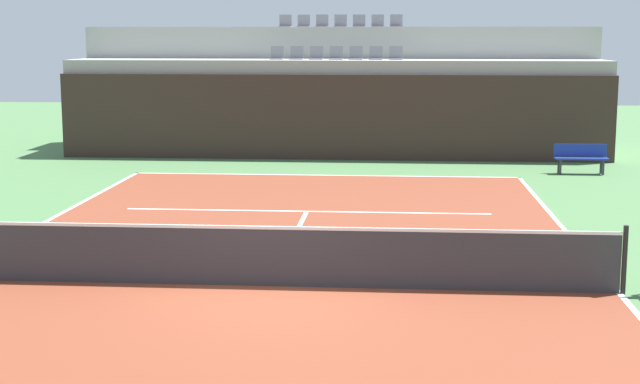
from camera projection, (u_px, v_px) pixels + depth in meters
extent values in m
plane|color=#477042|center=(269.00, 287.00, 14.93)|extent=(80.00, 80.00, 0.00)
cube|color=brown|center=(269.00, 286.00, 14.93)|extent=(11.00, 24.00, 0.01)
cube|color=white|center=(325.00, 175.00, 26.68)|extent=(11.00, 0.10, 0.00)
cube|color=white|center=(619.00, 293.00, 14.51)|extent=(0.10, 24.00, 0.00)
cube|color=white|center=(307.00, 211.00, 21.22)|extent=(8.26, 0.10, 0.00)
cube|color=white|center=(291.00, 242.00, 18.08)|extent=(0.10, 6.40, 0.00)
cube|color=#33231E|center=(333.00, 117.00, 29.94)|extent=(17.64, 0.30, 2.71)
cube|color=#9E9E99|center=(336.00, 107.00, 31.23)|extent=(17.64, 2.40, 3.14)
cube|color=#9E9E99|center=(340.00, 87.00, 33.50)|extent=(17.64, 2.40, 4.22)
cube|color=slate|center=(277.00, 59.00, 31.12)|extent=(0.44, 0.44, 0.04)
cube|color=slate|center=(277.00, 52.00, 31.28)|extent=(0.44, 0.04, 0.40)
cube|color=slate|center=(296.00, 59.00, 31.07)|extent=(0.44, 0.44, 0.04)
cube|color=slate|center=(297.00, 52.00, 31.23)|extent=(0.44, 0.04, 0.40)
cube|color=slate|center=(316.00, 59.00, 31.02)|extent=(0.44, 0.44, 0.04)
cube|color=slate|center=(317.00, 52.00, 31.18)|extent=(0.44, 0.04, 0.40)
cube|color=slate|center=(336.00, 59.00, 30.97)|extent=(0.44, 0.44, 0.04)
cube|color=slate|center=(336.00, 52.00, 31.13)|extent=(0.44, 0.04, 0.40)
cube|color=slate|center=(356.00, 59.00, 30.92)|extent=(0.44, 0.44, 0.04)
cube|color=slate|center=(356.00, 52.00, 31.08)|extent=(0.44, 0.04, 0.40)
cube|color=slate|center=(376.00, 59.00, 30.86)|extent=(0.44, 0.44, 0.04)
cube|color=slate|center=(376.00, 52.00, 31.02)|extent=(0.44, 0.04, 0.40)
cube|color=slate|center=(396.00, 59.00, 30.81)|extent=(0.44, 0.44, 0.04)
cube|color=slate|center=(396.00, 52.00, 30.97)|extent=(0.44, 0.04, 0.40)
cube|color=slate|center=(285.00, 27.00, 33.30)|extent=(0.44, 0.44, 0.04)
cube|color=slate|center=(286.00, 20.00, 33.46)|extent=(0.44, 0.04, 0.40)
cube|color=slate|center=(303.00, 27.00, 33.25)|extent=(0.44, 0.44, 0.04)
cube|color=slate|center=(304.00, 20.00, 33.41)|extent=(0.44, 0.04, 0.40)
cube|color=slate|center=(322.00, 27.00, 33.20)|extent=(0.44, 0.44, 0.04)
cube|color=slate|center=(322.00, 20.00, 33.36)|extent=(0.44, 0.04, 0.40)
cube|color=slate|center=(340.00, 27.00, 33.15)|extent=(0.44, 0.44, 0.04)
cube|color=slate|center=(341.00, 20.00, 33.31)|extent=(0.44, 0.04, 0.40)
cube|color=slate|center=(359.00, 27.00, 33.10)|extent=(0.44, 0.44, 0.04)
cube|color=slate|center=(359.00, 20.00, 33.26)|extent=(0.44, 0.04, 0.40)
cube|color=slate|center=(378.00, 27.00, 33.05)|extent=(0.44, 0.44, 0.04)
cube|color=slate|center=(378.00, 20.00, 33.21)|extent=(0.44, 0.04, 0.40)
cube|color=slate|center=(396.00, 27.00, 32.99)|extent=(0.44, 0.44, 0.04)
cube|color=slate|center=(396.00, 20.00, 33.16)|extent=(0.44, 0.04, 0.40)
cylinder|color=black|center=(624.00, 260.00, 14.41)|extent=(0.08, 0.08, 1.07)
cube|color=#333338|center=(269.00, 258.00, 14.86)|extent=(10.90, 0.02, 0.92)
cube|color=white|center=(269.00, 228.00, 14.78)|extent=(10.90, 0.04, 0.05)
cube|color=navy|center=(581.00, 159.00, 26.92)|extent=(1.50, 0.40, 0.05)
cube|color=navy|center=(580.00, 150.00, 27.06)|extent=(1.50, 0.04, 0.36)
cube|color=#2D2D33|center=(560.00, 167.00, 26.87)|extent=(0.06, 0.06, 0.42)
cube|color=#2D2D33|center=(603.00, 168.00, 26.77)|extent=(0.06, 0.06, 0.42)
cube|color=#2D2D33|center=(559.00, 166.00, 27.14)|extent=(0.06, 0.06, 0.42)
cube|color=#2D2D33|center=(601.00, 166.00, 27.05)|extent=(0.06, 0.06, 0.42)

